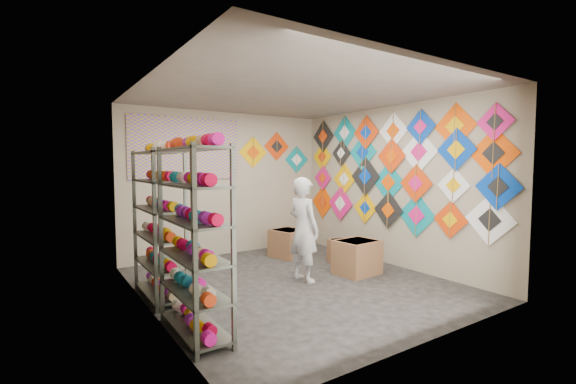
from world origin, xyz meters
TOP-DOWN VIEW (x-y plane):
  - ground at (0.00, 0.00)m, footprint 4.50×4.50m
  - room_walls at (0.00, 0.00)m, footprint 4.50×4.50m
  - shelf_rack_front at (-1.78, -0.85)m, footprint 0.40×1.10m
  - shelf_rack_back at (-1.78, 0.45)m, footprint 0.40×1.10m
  - string_spools at (-1.78, -0.20)m, footprint 0.12×2.36m
  - kite_wall_display at (1.98, 0.01)m, footprint 0.06×4.35m
  - back_wall_kites at (1.06, 2.24)m, footprint 1.65×0.02m
  - poster at (-0.80, 2.23)m, footprint 2.00×0.01m
  - shopkeeper at (0.19, 0.02)m, footprint 0.65×0.51m
  - carton_a at (1.10, -0.16)m, footprint 0.67×0.58m
  - carton_b at (1.37, 0.43)m, footprint 0.60×0.54m
  - carton_c at (0.82, 1.38)m, footprint 0.65×0.69m

SIDE VIEW (x-z plane):
  - ground at x=0.00m, z-range 0.00..0.00m
  - carton_b at x=1.37m, z-range 0.00..0.41m
  - carton_c at x=0.82m, z-range 0.00..0.51m
  - carton_a at x=1.10m, z-range 0.00..0.53m
  - shopkeeper at x=0.19m, z-range 0.00..1.53m
  - shelf_rack_front at x=-1.78m, z-range 0.00..1.90m
  - shelf_rack_back at x=-1.78m, z-range 0.00..1.90m
  - string_spools at x=-1.78m, z-range 0.99..1.11m
  - kite_wall_display at x=1.98m, z-range 0.56..2.67m
  - room_walls at x=0.00m, z-range -0.61..3.89m
  - back_wall_kites at x=1.06m, z-range 1.53..2.38m
  - poster at x=-0.80m, z-range 1.45..2.55m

